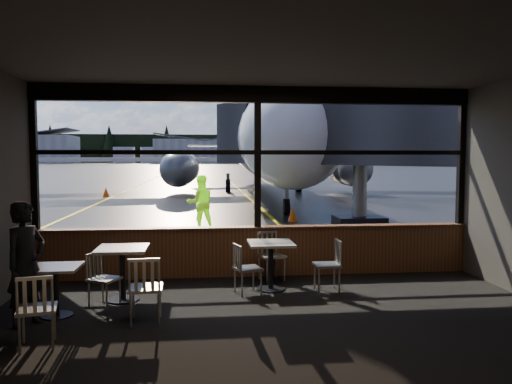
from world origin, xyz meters
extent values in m
plane|color=black|center=(0.00, 120.00, 0.00)|extent=(520.00, 520.00, 0.00)
cube|color=black|center=(0.00, -3.00, 0.01)|extent=(8.00, 6.00, 0.01)
cube|color=#38332D|center=(0.00, -3.00, 3.50)|extent=(8.00, 6.00, 0.04)
cube|color=#453F37|center=(0.00, -6.00, 1.75)|extent=(8.00, 0.04, 3.50)
cube|color=#5B311B|center=(0.00, 0.00, 0.45)|extent=(8.00, 0.28, 0.90)
cube|color=black|center=(0.00, 0.00, 3.35)|extent=(8.00, 0.18, 0.30)
cube|color=black|center=(-3.95, 0.00, 2.20)|extent=(0.12, 0.12, 2.60)
cube|color=black|center=(0.00, 0.00, 2.20)|extent=(0.12, 0.12, 2.60)
cube|color=black|center=(3.95, 0.00, 2.20)|extent=(0.12, 0.12, 2.60)
cube|color=black|center=(0.00, 0.00, 2.30)|extent=(8.00, 0.10, 0.08)
imported|color=black|center=(-3.30, -2.44, 0.82)|extent=(0.64, 0.72, 1.65)
imported|color=#BFF219|center=(-1.07, 5.84, 0.84)|extent=(0.93, 0.79, 1.68)
cone|color=#E65C07|center=(2.10, 7.81, 0.24)|extent=(0.34, 0.34, 0.47)
cone|color=red|center=(-6.38, 19.40, 0.26)|extent=(0.38, 0.38, 0.53)
cylinder|color=silver|center=(-30.00, 182.00, 3.00)|extent=(8.00, 8.00, 6.00)
cylinder|color=silver|center=(-20.00, 182.00, 3.00)|extent=(8.00, 8.00, 6.00)
cylinder|color=silver|center=(-10.00, 182.00, 3.00)|extent=(8.00, 8.00, 6.00)
cube|color=black|center=(0.00, 210.00, 6.00)|extent=(360.00, 3.00, 12.00)
camera|label=1|loc=(-1.01, -9.13, 2.21)|focal=35.00mm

